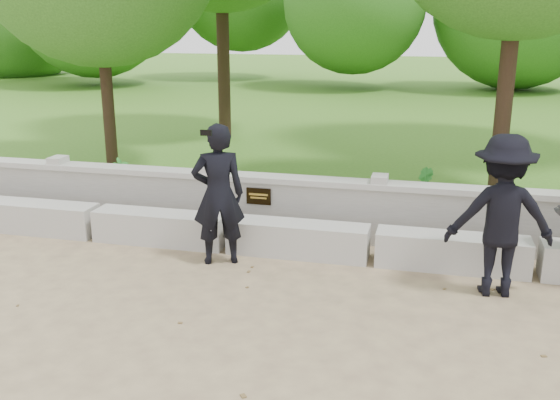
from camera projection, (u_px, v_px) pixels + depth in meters
The scene contains 8 objects.
ground at pixel (172, 307), 6.88m from camera, with size 80.00×80.00×0.00m, color tan.
lawn at pixel (348, 115), 19.90m from camera, with size 40.00×22.00×0.25m, color #3A6B1A.
concrete_bench at pixel (227, 233), 8.59m from camera, with size 11.90×0.45×0.45m.
parapet_wall at pixel (242, 203), 9.18m from camera, with size 12.50×0.35×0.90m.
man_main at pixel (218, 194), 7.93m from camera, with size 0.79×0.74×1.84m.
visitor_mid at pixel (501, 216), 7.01m from camera, with size 1.28×0.84×1.87m.
shrub_a at pixel (122, 176), 10.34m from camera, with size 0.32×0.22×0.61m, color #2A7929.
shrub_b at pixel (425, 185), 9.94m from camera, with size 0.30×0.24×0.54m, color #2A7929.
Camera 1 is at (2.67, -5.81, 3.06)m, focal length 40.00 mm.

